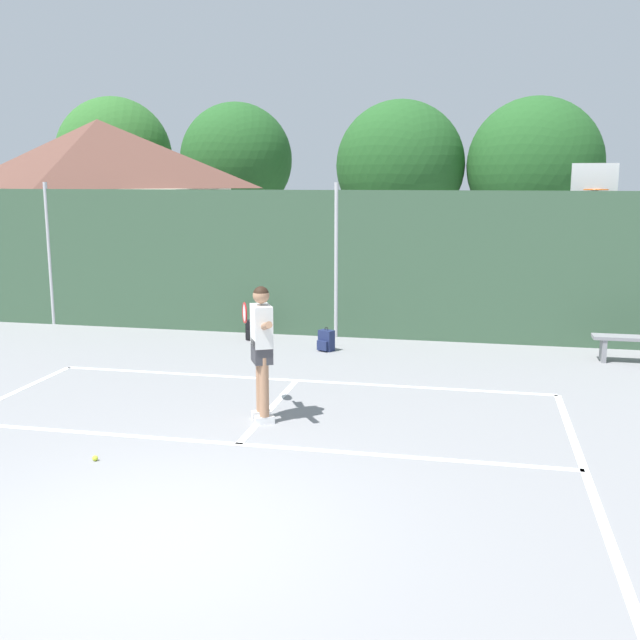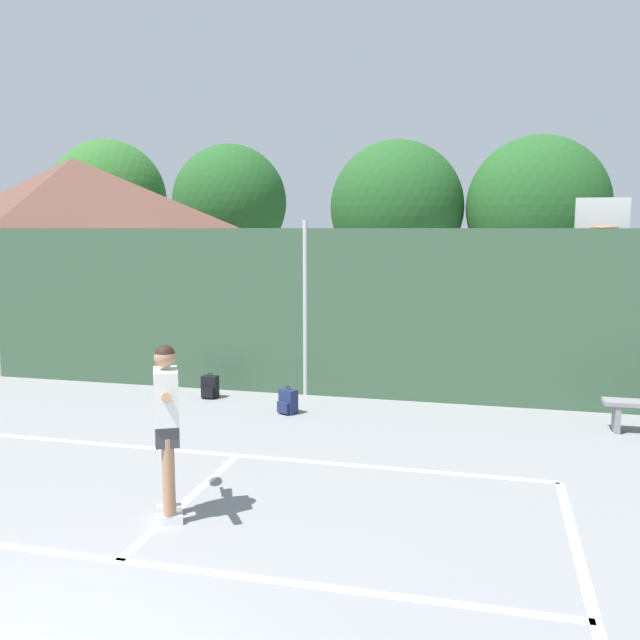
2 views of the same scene
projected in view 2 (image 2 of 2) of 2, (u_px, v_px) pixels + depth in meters
chainlink_fence at (305, 313)px, 12.37m from camera, size 26.09×0.09×3.17m
basketball_hoop at (599, 269)px, 12.18m from camera, size 0.90×0.67×3.55m
clubhouse_building at (76, 247)px, 18.45m from camera, size 6.73×4.68×4.85m
treeline_backdrop at (416, 204)px, 22.29m from camera, size 26.18×4.10×6.17m
tennis_player at (166, 416)px, 7.06m from camera, size 0.79×1.26×1.85m
backpack_black at (210, 387)px, 12.30m from camera, size 0.28×0.24×0.46m
backpack_navy at (288, 402)px, 11.27m from camera, size 0.33×0.33×0.46m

